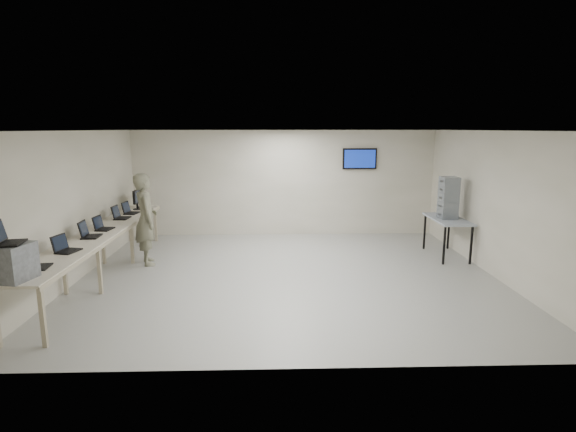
{
  "coord_description": "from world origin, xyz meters",
  "views": [
    {
      "loc": [
        -0.27,
        -8.43,
        2.84
      ],
      "look_at": [
        0.0,
        0.2,
        1.15
      ],
      "focal_mm": 28.0,
      "sensor_mm": 36.0,
      "label": 1
    }
  ],
  "objects_px": {
    "soldier": "(146,219)",
    "side_table": "(448,222)",
    "equipment_box": "(13,262)",
    "workbench": "(101,236)"
  },
  "relations": [
    {
      "from": "soldier",
      "to": "side_table",
      "type": "distance_m",
      "value": 6.58
    },
    {
      "from": "equipment_box",
      "to": "side_table",
      "type": "height_order",
      "value": "equipment_box"
    },
    {
      "from": "workbench",
      "to": "equipment_box",
      "type": "xyz_separation_m",
      "value": [
        -0.06,
        -2.75,
        0.31
      ]
    },
    {
      "from": "soldier",
      "to": "side_table",
      "type": "height_order",
      "value": "soldier"
    },
    {
      "from": "workbench",
      "to": "side_table",
      "type": "distance_m",
      "value": 7.29
    },
    {
      "from": "workbench",
      "to": "side_table",
      "type": "bearing_deg",
      "value": 9.84
    },
    {
      "from": "workbench",
      "to": "equipment_box",
      "type": "relative_size",
      "value": 12.48
    },
    {
      "from": "soldier",
      "to": "workbench",
      "type": "bearing_deg",
      "value": 122.51
    },
    {
      "from": "equipment_box",
      "to": "soldier",
      "type": "distance_m",
      "value": 3.7
    },
    {
      "from": "equipment_box",
      "to": "soldier",
      "type": "bearing_deg",
      "value": 92.0
    }
  ]
}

